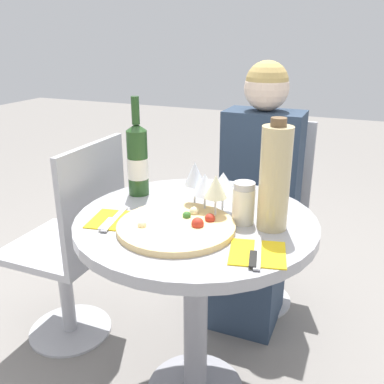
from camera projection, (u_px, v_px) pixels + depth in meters
The scene contains 14 objects.
dining_table at pixel (196, 258), 1.43m from camera, with size 0.78×0.78×0.73m.
chair_behind_diner at pixel (262, 217), 2.10m from camera, with size 0.41×0.41×0.90m.
seated_diner at pixel (256, 208), 1.94m from camera, with size 0.34×0.41×1.18m.
chair_empty_side at pixel (74, 249), 1.79m from camera, with size 0.41×0.41×0.90m.
pizza_large at pixel (177, 226), 1.29m from camera, with size 0.36×0.36×0.05m.
wine_bottle at pixel (138, 160), 1.53m from camera, with size 0.08×0.08×0.36m.
tall_carafe at pixel (275, 178), 1.25m from camera, with size 0.09×0.09×0.34m.
sugar_shaker at pixel (244, 203), 1.32m from camera, with size 0.07×0.07×0.13m.
wine_glass_back_left at pixel (195, 174), 1.41m from camera, with size 0.07×0.07×0.16m.
wine_glass_center at pixel (205, 185), 1.37m from camera, with size 0.08×0.08×0.14m.
wine_glass_back_right at pixel (223, 182), 1.38m from camera, with size 0.08×0.08×0.14m.
wine_glass_front_right at pixel (216, 188), 1.31m from camera, with size 0.07×0.07×0.15m.
place_setting_left at pixel (114, 220), 1.35m from camera, with size 0.18×0.19×0.01m.
place_setting_right at pixel (257, 253), 1.14m from camera, with size 0.18×0.19×0.01m.
Camera 1 is at (0.48, -1.17, 1.29)m, focal length 40.00 mm.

